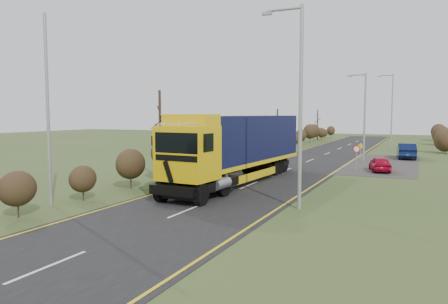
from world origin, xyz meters
The scene contains 14 objects.
ground centered at (0.00, 0.00, 0.00)m, with size 160.00×160.00×0.00m, color #35491F.
road centered at (0.00, 10.00, 0.01)m, with size 8.00×120.00×0.02m, color black.
layby centered at (6.50, 20.00, 0.01)m, with size 6.00×18.00×0.02m, color #302C2A.
lane_markings centered at (0.00, 9.69, 0.03)m, with size 7.52×116.00×0.01m.
hedgerow centered at (-6.00, 7.89, 1.62)m, with size 2.24×102.04×6.05m.
lorry centered at (-1.04, 4.62, 2.52)m, with size 3.55×16.09×4.44m.
car_red_hatchback centered at (6.80, 14.39, 0.59)m, with size 1.39×3.45×1.18m, color #AC0824.
car_blue_sedan centered at (8.28, 25.82, 0.77)m, with size 1.63×4.66×1.54m, color #091235.
streetlight_near centered at (4.48, -1.30, 5.19)m, with size 2.00×0.19×9.40m.
streetlight_mid centered at (4.63, 21.42, 4.51)m, with size 1.76×0.18×8.22m.
streetlight_far centered at (5.66, 41.33, 5.38)m, with size 2.06×0.19×9.73m.
left_pole centered at (-6.71, -5.48, 4.62)m, with size 0.16×0.16×9.23m, color #989B9E.
speed_sign centered at (5.13, 13.59, 1.40)m, with size 0.56×0.10×2.04m.
warning_board centered at (4.20, 23.35, 0.95)m, with size 0.62×0.11×1.61m.
Camera 1 is at (9.81, -21.10, 4.46)m, focal length 35.00 mm.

